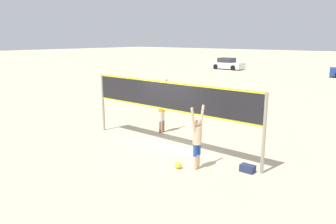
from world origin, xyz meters
The scene contains 7 objects.
ground_plane centered at (0.00, 0.00, 0.00)m, with size 200.00×200.00×0.00m, color beige.
volleyball_net centered at (0.00, 0.00, 1.78)m, with size 7.47×0.10×2.47m.
player_spiker centered at (1.99, -0.99, 1.04)m, with size 0.28×0.69×2.00m.
player_blocker centered at (-1.49, 1.36, 1.20)m, with size 0.28×0.72×2.27m.
volleyball centered at (1.53, -1.33, 0.11)m, with size 0.22×0.22×0.22m.
gear_bag centered at (3.31, -0.19, 0.11)m, with size 0.44×0.27×0.22m.
parked_car_near centered at (-13.99, 28.73, 0.66)m, with size 4.23×1.99×1.48m.
Camera 1 is at (7.43, -8.89, 3.99)m, focal length 35.00 mm.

